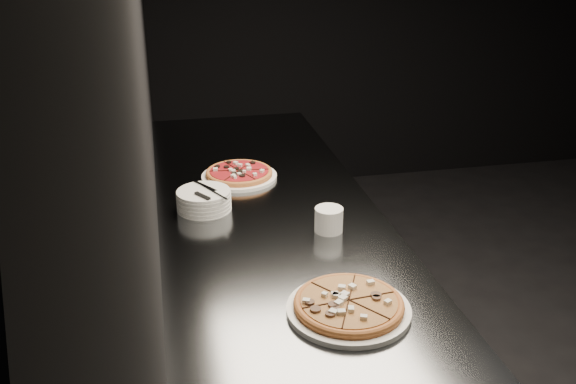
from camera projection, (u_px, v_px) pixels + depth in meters
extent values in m
cube|color=black|center=(145.00, 84.00, 1.82)|extent=(0.02, 5.00, 2.80)
cube|color=slate|center=(275.00, 342.00, 2.27)|extent=(0.70, 2.40, 0.90)
cube|color=slate|center=(274.00, 226.00, 2.09)|extent=(0.74, 2.44, 0.02)
cylinder|color=white|center=(348.00, 310.00, 1.61)|extent=(0.31, 0.31, 0.01)
cylinder|color=#C7773B|center=(349.00, 305.00, 1.61)|extent=(0.30, 0.30, 0.01)
torus|color=#C7773B|center=(349.00, 303.00, 1.61)|extent=(0.30, 0.30, 0.02)
cylinder|color=gold|center=(349.00, 302.00, 1.60)|extent=(0.27, 0.27, 0.01)
cylinder|color=white|center=(239.00, 177.00, 2.44)|extent=(0.29, 0.29, 0.01)
cylinder|color=#C7773B|center=(239.00, 174.00, 2.43)|extent=(0.28, 0.28, 0.01)
torus|color=#C7773B|center=(239.00, 172.00, 2.43)|extent=(0.28, 0.28, 0.02)
cylinder|color=#A7181E|center=(239.00, 171.00, 2.43)|extent=(0.24, 0.24, 0.01)
cylinder|color=white|center=(204.00, 207.00, 2.18)|extent=(0.18, 0.18, 0.01)
cylinder|color=white|center=(204.00, 204.00, 2.17)|extent=(0.18, 0.18, 0.01)
cylinder|color=white|center=(204.00, 200.00, 2.17)|extent=(0.18, 0.18, 0.01)
cylinder|color=white|center=(204.00, 196.00, 2.16)|extent=(0.18, 0.18, 0.01)
cylinder|color=white|center=(203.00, 193.00, 2.16)|extent=(0.18, 0.18, 0.01)
cube|color=#B3B6BA|center=(205.00, 186.00, 2.19)|extent=(0.08, 0.11, 0.00)
cube|color=black|center=(202.00, 196.00, 2.11)|extent=(0.05, 0.07, 0.01)
cube|color=#B3B6BA|center=(212.00, 191.00, 2.15)|extent=(0.05, 0.18, 0.00)
cylinder|color=silver|center=(329.00, 220.00, 2.02)|extent=(0.09, 0.09, 0.08)
cylinder|color=black|center=(329.00, 211.00, 2.01)|extent=(0.07, 0.07, 0.01)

